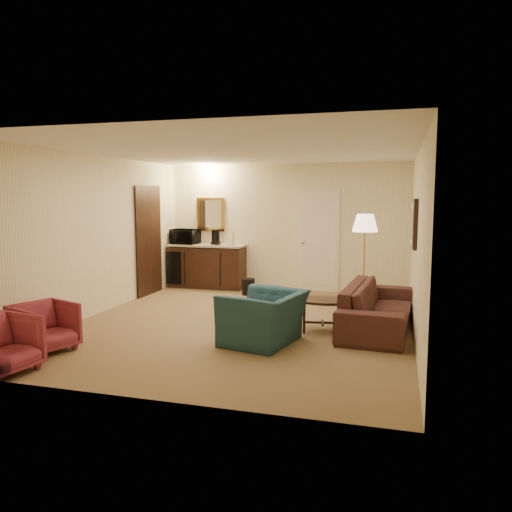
{
  "coord_description": "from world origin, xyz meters",
  "views": [
    {
      "loc": [
        2.24,
        -7.12,
        1.93
      ],
      "look_at": [
        0.07,
        0.5,
        0.98
      ],
      "focal_mm": 35.0,
      "sensor_mm": 36.0,
      "label": 1
    }
  ],
  "objects_px": {
    "rose_chair_far": "(0,343)",
    "waste_bin": "(248,287)",
    "rose_chair_near": "(44,325)",
    "microwave": "(185,235)",
    "coffee_table": "(323,315)",
    "sofa": "(378,299)",
    "coffee_maker": "(216,237)",
    "floor_lamp": "(364,262)",
    "teal_armchair": "(264,309)",
    "wetbar_cabinet": "(207,266)"
  },
  "relations": [
    {
      "from": "rose_chair_far",
      "to": "microwave",
      "type": "bearing_deg",
      "value": 11.79
    },
    {
      "from": "teal_armchair",
      "to": "coffee_maker",
      "type": "bearing_deg",
      "value": -138.81
    },
    {
      "from": "microwave",
      "to": "coffee_maker",
      "type": "distance_m",
      "value": 0.69
    },
    {
      "from": "wetbar_cabinet",
      "to": "rose_chair_near",
      "type": "bearing_deg",
      "value": -93.96
    },
    {
      "from": "rose_chair_near",
      "to": "rose_chair_far",
      "type": "xyz_separation_m",
      "value": [
        0.08,
        -0.8,
        0.01
      ]
    },
    {
      "from": "teal_armchair",
      "to": "coffee_table",
      "type": "distance_m",
      "value": 1.07
    },
    {
      "from": "microwave",
      "to": "wetbar_cabinet",
      "type": "bearing_deg",
      "value": 6.84
    },
    {
      "from": "floor_lamp",
      "to": "waste_bin",
      "type": "xyz_separation_m",
      "value": [
        -2.27,
        0.63,
        -0.66
      ]
    },
    {
      "from": "wetbar_cabinet",
      "to": "floor_lamp",
      "type": "height_order",
      "value": "floor_lamp"
    },
    {
      "from": "sofa",
      "to": "rose_chair_far",
      "type": "bearing_deg",
      "value": 132.21
    },
    {
      "from": "coffee_maker",
      "to": "rose_chair_near",
      "type": "bearing_deg",
      "value": -95.19
    },
    {
      "from": "rose_chair_near",
      "to": "microwave",
      "type": "xyz_separation_m",
      "value": [
        -0.17,
        4.73,
        0.77
      ]
    },
    {
      "from": "rose_chair_far",
      "to": "floor_lamp",
      "type": "relative_size",
      "value": 0.42
    },
    {
      "from": "coffee_maker",
      "to": "waste_bin",
      "type": "bearing_deg",
      "value": -31.41
    },
    {
      "from": "sofa",
      "to": "rose_chair_far",
      "type": "relative_size",
      "value": 3.26
    },
    {
      "from": "coffee_table",
      "to": "coffee_maker",
      "type": "bearing_deg",
      "value": 133.52
    },
    {
      "from": "floor_lamp",
      "to": "microwave",
      "type": "relative_size",
      "value": 2.87
    },
    {
      "from": "teal_armchair",
      "to": "rose_chair_far",
      "type": "relative_size",
      "value": 1.51
    },
    {
      "from": "coffee_table",
      "to": "waste_bin",
      "type": "height_order",
      "value": "coffee_table"
    },
    {
      "from": "waste_bin",
      "to": "microwave",
      "type": "xyz_separation_m",
      "value": [
        -1.58,
        0.55,
        0.95
      ]
    },
    {
      "from": "rose_chair_near",
      "to": "floor_lamp",
      "type": "height_order",
      "value": "floor_lamp"
    },
    {
      "from": "teal_armchair",
      "to": "waste_bin",
      "type": "height_order",
      "value": "teal_armchair"
    },
    {
      "from": "teal_armchair",
      "to": "microwave",
      "type": "distance_m",
      "value": 4.58
    },
    {
      "from": "teal_armchair",
      "to": "rose_chair_near",
      "type": "distance_m",
      "value": 2.78
    },
    {
      "from": "coffee_table",
      "to": "teal_armchair",
      "type": "bearing_deg",
      "value": -129.31
    },
    {
      "from": "rose_chair_far",
      "to": "coffee_table",
      "type": "xyz_separation_m",
      "value": [
        3.14,
        2.71,
        -0.11
      ]
    },
    {
      "from": "sofa",
      "to": "rose_chair_near",
      "type": "bearing_deg",
      "value": 123.66
    },
    {
      "from": "teal_armchair",
      "to": "floor_lamp",
      "type": "distance_m",
      "value": 2.72
    },
    {
      "from": "sofa",
      "to": "coffee_table",
      "type": "bearing_deg",
      "value": 117.54
    },
    {
      "from": "microwave",
      "to": "floor_lamp",
      "type": "bearing_deg",
      "value": -9.57
    },
    {
      "from": "teal_armchair",
      "to": "sofa",
      "type": "bearing_deg",
      "value": 140.59
    },
    {
      "from": "sofa",
      "to": "coffee_table",
      "type": "height_order",
      "value": "sofa"
    },
    {
      "from": "sofa",
      "to": "waste_bin",
      "type": "bearing_deg",
      "value": 57.17
    },
    {
      "from": "sofa",
      "to": "floor_lamp",
      "type": "height_order",
      "value": "floor_lamp"
    },
    {
      "from": "coffee_maker",
      "to": "wetbar_cabinet",
      "type": "bearing_deg",
      "value": -171.01
    },
    {
      "from": "sofa",
      "to": "coffee_maker",
      "type": "height_order",
      "value": "coffee_maker"
    },
    {
      "from": "wetbar_cabinet",
      "to": "rose_chair_near",
      "type": "relative_size",
      "value": 2.41
    },
    {
      "from": "rose_chair_far",
      "to": "waste_bin",
      "type": "distance_m",
      "value": 5.16
    },
    {
      "from": "rose_chair_near",
      "to": "waste_bin",
      "type": "xyz_separation_m",
      "value": [
        1.41,
        4.18,
        -0.18
      ]
    },
    {
      "from": "floor_lamp",
      "to": "coffee_maker",
      "type": "height_order",
      "value": "floor_lamp"
    },
    {
      "from": "microwave",
      "to": "coffee_maker",
      "type": "xyz_separation_m",
      "value": [
        0.69,
        0.02,
        -0.04
      ]
    },
    {
      "from": "sofa",
      "to": "microwave",
      "type": "relative_size",
      "value": 3.96
    },
    {
      "from": "coffee_maker",
      "to": "teal_armchair",
      "type": "bearing_deg",
      "value": -59.83
    },
    {
      "from": "sofa",
      "to": "rose_chair_far",
      "type": "height_order",
      "value": "sofa"
    },
    {
      "from": "sofa",
      "to": "waste_bin",
      "type": "distance_m",
      "value": 3.23
    },
    {
      "from": "teal_armchair",
      "to": "microwave",
      "type": "xyz_separation_m",
      "value": [
        -2.72,
        3.63,
        0.66
      ]
    },
    {
      "from": "floor_lamp",
      "to": "waste_bin",
      "type": "height_order",
      "value": "floor_lamp"
    },
    {
      "from": "teal_armchair",
      "to": "coffee_table",
      "type": "bearing_deg",
      "value": 152.72
    },
    {
      "from": "wetbar_cabinet",
      "to": "rose_chair_near",
      "type": "distance_m",
      "value": 4.73
    },
    {
      "from": "microwave",
      "to": "coffee_table",
      "type": "bearing_deg",
      "value": -32.28
    }
  ]
}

